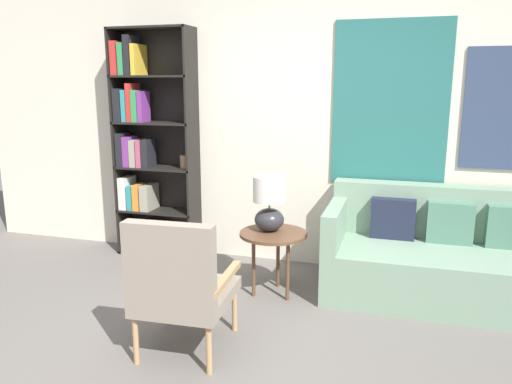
{
  "coord_description": "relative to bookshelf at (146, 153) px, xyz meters",
  "views": [
    {
      "loc": [
        1.16,
        -2.5,
        1.71
      ],
      "look_at": [
        0.12,
        0.99,
        0.9
      ],
      "focal_mm": 35.0,
      "sensor_mm": 36.0,
      "label": 1
    }
  ],
  "objects": [
    {
      "name": "armchair",
      "position": [
        1.15,
        -1.72,
        -0.53
      ],
      "size": [
        0.59,
        0.66,
        0.91
      ],
      "color": "tan",
      "rests_on": "ground_plane"
    },
    {
      "name": "table_lamp",
      "position": [
        1.42,
        -0.6,
        -0.26
      ],
      "size": [
        0.26,
        0.26,
        0.45
      ],
      "color": "#2D2D33",
      "rests_on": "side_table"
    },
    {
      "name": "couch",
      "position": [
        2.82,
        -0.27,
        -0.7
      ],
      "size": [
        1.92,
        0.89,
        0.86
      ],
      "color": "gray",
      "rests_on": "ground_plane"
    },
    {
      "name": "side_table",
      "position": [
        1.46,
        -0.64,
        -0.55
      ],
      "size": [
        0.54,
        0.54,
        0.53
      ],
      "color": "brown",
      "rests_on": "ground_plane"
    },
    {
      "name": "ground_plane",
      "position": [
        1.26,
        -1.84,
        -1.02
      ],
      "size": [
        14.0,
        14.0,
        0.0
      ],
      "primitive_type": "plane",
      "color": "#66605B"
    },
    {
      "name": "bookshelf",
      "position": [
        0.0,
        0.0,
        0.0
      ],
      "size": [
        0.8,
        0.3,
        2.2
      ],
      "color": "black",
      "rests_on": "ground_plane"
    },
    {
      "name": "wall_back",
      "position": [
        1.32,
        0.18,
        0.33
      ],
      "size": [
        6.4,
        0.08,
        2.7
      ],
      "color": "silver",
      "rests_on": "ground_plane"
    }
  ]
}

